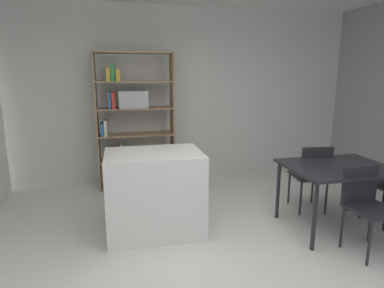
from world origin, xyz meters
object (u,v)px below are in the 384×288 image
object	(u,v)px
open_bookshelf	(130,115)
dining_table	(338,172)
dining_chair_far	(312,173)
dining_chair_near	(366,201)
kitchen_island	(155,193)

from	to	relation	value
open_bookshelf	dining_table	size ratio (longest dim) A/B	1.81
open_bookshelf	dining_chair_far	size ratio (longest dim) A/B	2.34
open_bookshelf	dining_table	bearing A→B (deg)	-42.00
open_bookshelf	dining_chair_far	distance (m)	2.78
dining_table	dining_chair_near	world-z (taller)	dining_chair_near
open_bookshelf	dining_table	distance (m)	3.05
open_bookshelf	dining_chair_near	world-z (taller)	open_bookshelf
dining_chair_near	open_bookshelf	bearing A→B (deg)	127.05
dining_table	dining_chair_near	size ratio (longest dim) A/B	1.34
open_bookshelf	dining_chair_far	xyz separation A→B (m)	(2.23, -1.54, -0.62)
kitchen_island	dining_chair_far	size ratio (longest dim) A/B	1.19
kitchen_island	open_bookshelf	world-z (taller)	open_bookshelf
dining_table	dining_chair_near	bearing A→B (deg)	-90.84
kitchen_island	dining_chair_far	xyz separation A→B (m)	(2.05, 0.10, 0.07)
dining_table	dining_chair_far	size ratio (longest dim) A/B	1.29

